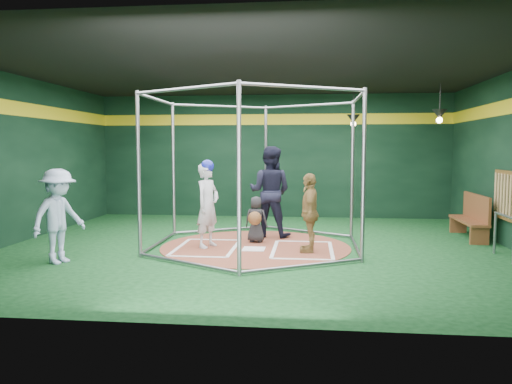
# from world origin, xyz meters

# --- Properties ---
(room_shell) EXTENTS (10.10, 9.10, 3.53)m
(room_shell) POSITION_xyz_m (0.00, 0.01, 1.75)
(room_shell) COLOR #0C3615
(room_shell) RESTS_ON ground
(clay_disc) EXTENTS (3.80, 3.80, 0.01)m
(clay_disc) POSITION_xyz_m (0.00, 0.00, 0.01)
(clay_disc) COLOR brown
(clay_disc) RESTS_ON ground
(home_plate) EXTENTS (0.43, 0.43, 0.01)m
(home_plate) POSITION_xyz_m (0.00, -0.30, 0.02)
(home_plate) COLOR white
(home_plate) RESTS_ON clay_disc
(batter_box_left) EXTENTS (1.17, 1.77, 0.01)m
(batter_box_left) POSITION_xyz_m (-0.95, -0.25, 0.02)
(batter_box_left) COLOR white
(batter_box_left) RESTS_ON clay_disc
(batter_box_right) EXTENTS (1.17, 1.77, 0.01)m
(batter_box_right) POSITION_xyz_m (0.95, -0.25, 0.02)
(batter_box_right) COLOR white
(batter_box_right) RESTS_ON clay_disc
(batting_cage) EXTENTS (4.05, 4.67, 3.00)m
(batting_cage) POSITION_xyz_m (-0.00, -0.00, 1.50)
(batting_cage) COLOR gray
(batting_cage) RESTS_ON ground
(bat_rack) EXTENTS (0.07, 1.25, 0.98)m
(bat_rack) POSITION_xyz_m (4.93, 0.40, 1.05)
(bat_rack) COLOR brown
(bat_rack) RESTS_ON room_shell
(pendant_lamp_near) EXTENTS (0.34, 0.34, 0.90)m
(pendant_lamp_near) POSITION_xyz_m (2.20, 3.60, 2.74)
(pendant_lamp_near) COLOR black
(pendant_lamp_near) RESTS_ON room_shell
(pendant_lamp_far) EXTENTS (0.34, 0.34, 0.90)m
(pendant_lamp_far) POSITION_xyz_m (4.00, 2.00, 2.74)
(pendant_lamp_far) COLOR black
(pendant_lamp_far) RESTS_ON room_shell
(batter_figure) EXTENTS (0.61, 0.72, 1.74)m
(batter_figure) POSITION_xyz_m (-0.94, -0.16, 0.88)
(batter_figure) COLOR silver
(batter_figure) RESTS_ON clay_disc
(visitor_leopard) EXTENTS (0.38, 0.88, 1.50)m
(visitor_leopard) POSITION_xyz_m (1.08, -0.40, 0.76)
(visitor_leopard) COLOR tan
(visitor_leopard) RESTS_ON clay_disc
(catcher_figure) EXTENTS (0.51, 0.57, 0.97)m
(catcher_figure) POSITION_xyz_m (-0.04, 0.42, 0.50)
(catcher_figure) COLOR black
(catcher_figure) RESTS_ON clay_disc
(umpire) EXTENTS (1.12, 0.95, 2.01)m
(umpire) POSITION_xyz_m (0.20, 1.18, 1.02)
(umpire) COLOR black
(umpire) RESTS_ON clay_disc
(bystander_blue) EXTENTS (0.96, 1.20, 1.63)m
(bystander_blue) POSITION_xyz_m (-3.21, -1.77, 0.81)
(bystander_blue) COLOR #A8BDDE
(bystander_blue) RESTS_ON ground
(dugout_bench) EXTENTS (0.39, 1.67, 0.98)m
(dugout_bench) POSITION_xyz_m (4.63, 1.46, 0.50)
(dugout_bench) COLOR brown
(dugout_bench) RESTS_ON ground
(steel_railing) EXTENTS (0.05, 0.93, 0.80)m
(steel_railing) POSITION_xyz_m (4.55, -0.58, 0.53)
(steel_railing) COLOR gray
(steel_railing) RESTS_ON ground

